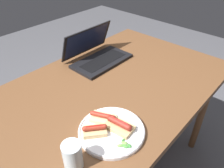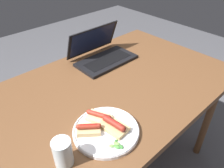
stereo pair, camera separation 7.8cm
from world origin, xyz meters
The scene contains 8 objects.
desk centered at (0.00, 0.00, 0.71)m, with size 1.43×0.88×0.77m.
laptop centered at (0.16, 0.24, 0.81)m, with size 0.38×0.27×0.20m.
plate centered at (-0.23, -0.23, 0.79)m, with size 0.28×0.28×0.02m.
sausage_toast_left centered at (-0.21, -0.16, 0.80)m, with size 0.10×0.12×0.04m.
sausage_toast_middle centered at (-0.20, -0.25, 0.81)m, with size 0.09×0.13×0.05m.
sausage_toast_right centered at (-0.29, -0.19, 0.81)m, with size 0.11×0.11×0.04m.
salad_pile centered at (-0.25, -0.31, 0.79)m, with size 0.08×0.07×0.01m.
drinking_glass centered at (-0.43, -0.23, 0.83)m, with size 0.07×0.07×0.11m.
Camera 2 is at (-0.63, -0.70, 1.47)m, focal length 35.00 mm.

